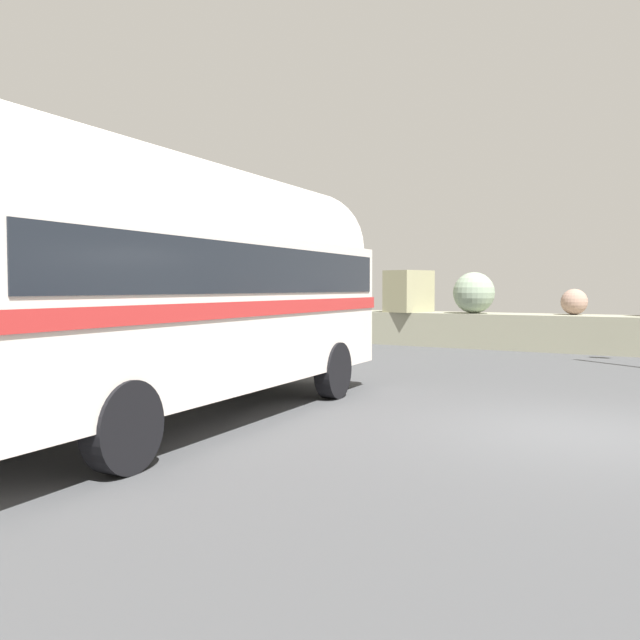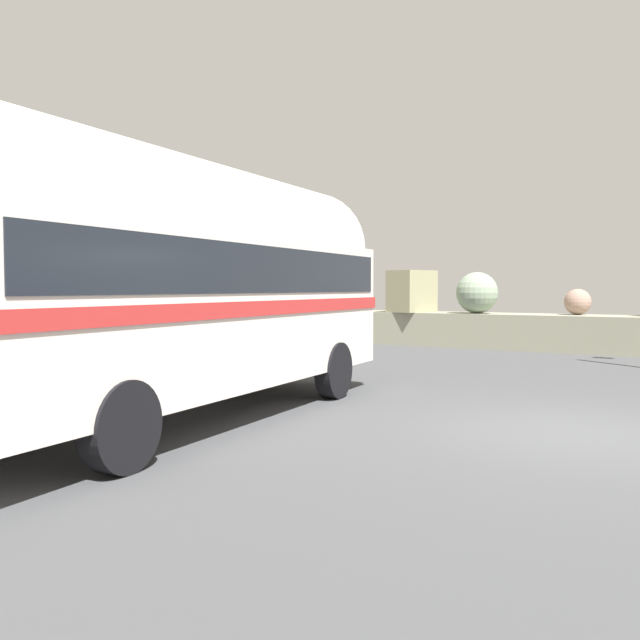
# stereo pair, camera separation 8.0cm
# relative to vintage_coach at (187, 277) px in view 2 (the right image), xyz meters

# --- Properties ---
(ground) EXTENTS (32.00, 26.00, 0.02)m
(ground) POSITION_rel_vintage_coach_xyz_m (4.95, 2.08, -2.04)
(ground) COLOR #3F4042
(vintage_coach) EXTENTS (3.50, 8.82, 3.70)m
(vintage_coach) POSITION_rel_vintage_coach_xyz_m (0.00, 0.00, 0.00)
(vintage_coach) COLOR black
(vintage_coach) RESTS_ON ground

